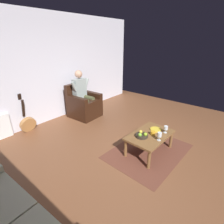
# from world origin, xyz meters

# --- Properties ---
(ground_plane) EXTENTS (7.28, 7.28, 0.00)m
(ground_plane) POSITION_xyz_m (0.00, 0.00, 0.00)
(ground_plane) COLOR brown
(wall_back) EXTENTS (6.47, 0.06, 2.77)m
(wall_back) POSITION_xyz_m (0.00, -3.01, 1.39)
(wall_back) COLOR silver
(wall_back) RESTS_ON ground
(rug) EXTENTS (1.73, 1.28, 0.01)m
(rug) POSITION_xyz_m (-0.26, -0.10, 0.00)
(rug) COLOR brown
(rug) RESTS_ON ground
(armchair) EXTENTS (0.78, 0.82, 0.95)m
(armchair) POSITION_xyz_m (-0.62, -2.46, 0.34)
(armchair) COLOR black
(armchair) RESTS_ON ground
(person_seated) EXTENTS (0.66, 0.57, 1.34)m
(person_seated) POSITION_xyz_m (-0.62, -2.48, 0.73)
(person_seated) COLOR #99A6A3
(person_seated) RESTS_ON ground
(coffee_table) EXTENTS (1.00, 0.66, 0.40)m
(coffee_table) POSITION_xyz_m (-0.26, -0.10, 0.35)
(coffee_table) COLOR brown
(coffee_table) RESTS_ON ground
(guitar) EXTENTS (0.38, 0.28, 0.95)m
(guitar) POSITION_xyz_m (0.89, -2.81, 0.22)
(guitar) COLOR #AF7742
(guitar) RESTS_ON ground
(wine_glass_near) EXTENTS (0.08, 0.08, 0.16)m
(wine_glass_near) POSITION_xyz_m (-0.17, 0.13, 0.51)
(wine_glass_near) COLOR silver
(wine_glass_near) RESTS_ON coffee_table
(wine_glass_far) EXTENTS (0.08, 0.08, 0.15)m
(wine_glass_far) POSITION_xyz_m (-0.51, 0.10, 0.50)
(wine_glass_far) COLOR silver
(wine_glass_far) RESTS_ON coffee_table
(fruit_bowl) EXTENTS (0.24, 0.24, 0.11)m
(fruit_bowl) POSITION_xyz_m (-0.07, -0.18, 0.44)
(fruit_bowl) COLOR #302820
(fruit_bowl) RESTS_ON coffee_table
(decorative_dish) EXTENTS (0.22, 0.22, 0.02)m
(decorative_dish) POSITION_xyz_m (-0.49, -0.10, 0.41)
(decorative_dish) COLOR gold
(decorative_dish) RESTS_ON coffee_table
(candle_jar) EXTENTS (0.09, 0.09, 0.08)m
(candle_jar) POSITION_xyz_m (-0.27, -0.06, 0.44)
(candle_jar) COLOR gold
(candle_jar) RESTS_ON coffee_table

